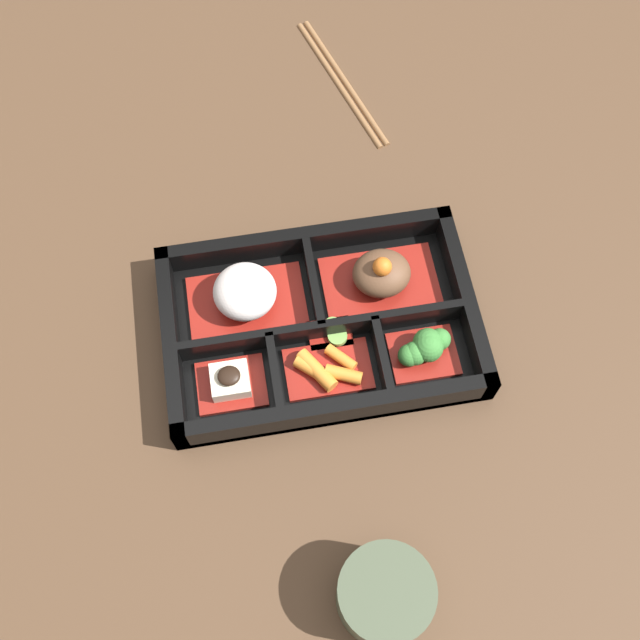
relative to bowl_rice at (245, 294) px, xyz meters
The scene contains 11 objects.
ground_plane 0.09m from the bowl_rice, 28.17° to the right, with size 3.00×3.00×0.00m, color #4C3523.
bento_base 0.08m from the bowl_rice, 28.17° to the right, with size 0.31×0.20×0.01m.
bento_rim 0.08m from the bowl_rice, 30.03° to the right, with size 0.31×0.20×0.04m.
bowl_rice is the anchor object (origin of this frame).
bowl_stew 0.14m from the bowl_rice, ahead, with size 0.12×0.08×0.05m.
bowl_tofu 0.09m from the bowl_rice, 106.94° to the right, with size 0.07×0.05×0.03m.
bowl_carrots 0.11m from the bowl_rice, 52.05° to the right, with size 0.08×0.05×0.02m.
bowl_greens 0.19m from the bowl_rice, 26.85° to the right, with size 0.07×0.05×0.04m.
bowl_pickles 0.09m from the bowl_rice, 31.39° to the right, with size 0.04×0.03×0.01m.
tea_cup 0.31m from the bowl_rice, 75.06° to the right, with size 0.08×0.08×0.06m.
chopsticks 0.32m from the bowl_rice, 62.12° to the left, with size 0.08×0.21×0.01m.
Camera 1 is at (-0.05, -0.31, 0.70)m, focal length 42.00 mm.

